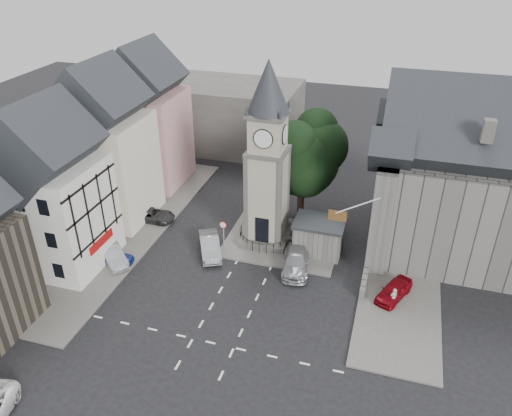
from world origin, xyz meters
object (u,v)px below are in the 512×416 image
(car_east_red, at_px, (394,291))
(pedestrian, at_px, (393,297))
(clock_tower, at_px, (268,158))
(stone_shelter, at_px, (319,236))
(car_west_blue, at_px, (112,257))

(car_east_red, distance_m, pedestrian, 1.01)
(clock_tower, xyz_separation_m, car_east_red, (11.50, -4.99, -7.46))
(stone_shelter, bearing_deg, clock_tower, 174.16)
(car_east_red, bearing_deg, pedestrian, -65.47)
(stone_shelter, bearing_deg, car_west_blue, -157.51)
(stone_shelter, bearing_deg, pedestrian, -39.38)
(clock_tower, bearing_deg, pedestrian, -27.52)
(car_west_blue, bearing_deg, stone_shelter, -71.94)
(car_west_blue, relative_size, car_east_red, 0.95)
(stone_shelter, xyz_separation_m, car_west_blue, (-16.30, -6.75, -0.92))
(pedestrian, bearing_deg, car_east_red, -125.02)
(stone_shelter, relative_size, car_east_red, 1.11)
(car_east_red, bearing_deg, car_west_blue, -149.89)
(clock_tower, height_order, pedestrian, clock_tower)
(clock_tower, height_order, stone_shelter, clock_tower)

